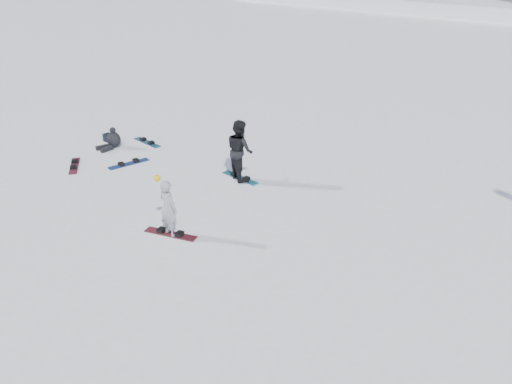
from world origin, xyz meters
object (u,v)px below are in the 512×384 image
snowboarder_woman (168,208)px  snowboard_loose_c (147,142)px  snowboard_loose_a (129,164)px  snowboard_loose_b (74,166)px  snowboarder_man (240,150)px  gear_bag (109,138)px  seated_rider (113,140)px

snowboarder_woman → snowboard_loose_c: size_ratio=1.16×
snowboard_loose_a → snowboarder_woman: bearing=-102.8°
snowboard_loose_a → snowboard_loose_b: bearing=148.1°
snowboarder_man → gear_bag: 6.47m
gear_bag → snowboard_loose_c: (1.23, 0.94, -0.14)m
snowboard_loose_b → seated_rider: bearing=140.5°
snowboarder_woman → snowboarder_man: bearing=-72.1°
snowboarder_man → seated_rider: size_ratio=2.12×
seated_rider → snowboard_loose_b: bearing=-71.4°
snowboarder_man → snowboarder_woman: bearing=126.8°
snowboarder_woman → seated_rider: 7.31m
snowboarder_woman → snowboard_loose_b: size_ratio=1.16×
seated_rider → snowboard_loose_a: size_ratio=0.64×
snowboarder_man → snowboard_loose_b: 6.08m
snowboarder_woman → snowboarder_man: snowboarder_man is taller
seated_rider → snowboard_loose_a: bearing=-15.2°
seated_rider → snowboarder_woman: bearing=-19.2°
seated_rider → snowboard_loose_c: size_ratio=0.64×
gear_bag → seated_rider: bearing=-19.8°
snowboard_loose_b → snowboard_loose_a: size_ratio=1.00×
snowboarder_man → snowboard_loose_c: (-5.09, -0.10, -1.00)m
snowboarder_woman → gear_bag: 8.07m
snowboarder_woman → snowboard_loose_c: bearing=-30.2°
gear_bag → snowboarder_man: bearing=9.3°
gear_bag → snowboard_loose_b: size_ratio=0.30×
snowboarder_woman → gear_bag: snowboarder_woman is taller
snowboarder_man → seated_rider: snowboarder_man is taller
snowboarder_man → snowboard_loose_b: bearing=52.9°
snowboarder_man → snowboard_loose_c: snowboarder_man is taller
snowboarder_woman → seated_rider: snowboarder_woman is taller
gear_bag → snowboard_loose_a: bearing=-17.7°
snowboard_loose_b → snowboard_loose_c: 3.17m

